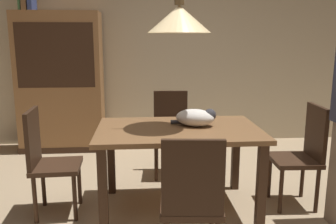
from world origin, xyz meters
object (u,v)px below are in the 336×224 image
Objects in this scene: chair_far_back at (171,129)px; cat_sleeping at (196,117)px; chair_left_side at (47,158)px; chair_near_front at (192,199)px; pendant_lamp at (179,19)px; dining_table at (178,139)px; book_blue_wide at (32,1)px; chair_right_side at (303,151)px; book_green_slim at (21,0)px; hutch_bookcase at (61,85)px; book_brown_thick at (26,2)px.

cat_sleeping is (0.16, -0.82, 0.32)m from chair_far_back.
chair_left_side is 1.00× the size of chair_near_front.
chair_near_front is 2.28× the size of cat_sleeping.
chair_far_back is at bearing 89.66° from pendant_lamp.
chair_far_back is at bearing 100.83° from cat_sleeping.
pendant_lamp reaches higher than dining_table.
chair_near_front is 3.88× the size of book_blue_wide.
cat_sleeping is 0.31× the size of pendant_lamp.
dining_table is at bearing -48.11° from book_blue_wide.
chair_near_front is (-1.14, -0.87, 0.00)m from chair_right_side.
chair_near_front is 0.72× the size of pendant_lamp.
cat_sleeping is at bearing 19.79° from pendant_lamp.
cat_sleeping is 1.70× the size of book_blue_wide.
dining_table is 1.51× the size of chair_far_back.
chair_far_back is at bearing -28.82° from book_green_slim.
chair_near_front is at bearing -90.46° from dining_table.
hutch_bookcase is at bearing -0.20° from book_green_slim.
book_blue_wide is (-2.82, 1.89, 1.46)m from chair_right_side.
chair_far_back is 2.50m from book_brown_thick.
book_blue_wide is at bearing 0.00° from book_brown_thick.
dining_table is 2.90m from book_brown_thick.
chair_right_side is (1.12, -0.88, 0.00)m from chair_far_back.
chair_right_side is 1.43m from chair_near_front.
chair_left_side and chair_right_side have the same top height.
pendant_lamp is 5.42× the size of book_blue_wide.
chair_left_side is at bearing -71.32° from book_brown_thick.
pendant_lamp is 2.47m from hutch_bookcase.
chair_left_side is 0.72× the size of pendant_lamp.
book_brown_thick is at bearing 136.53° from cat_sleeping.
dining_table is 3.44× the size of cat_sleeping.
chair_right_side is 3.88× the size of book_brown_thick.
pendant_lamp reaches higher than cat_sleeping.
chair_left_side is 1.61m from pendant_lamp.
chair_left_side is at bearing 142.06° from chair_near_front.
cat_sleeping is (0.16, 0.06, 0.18)m from dining_table.
chair_near_front is (-0.01, -1.76, 0.00)m from chair_far_back.
book_brown_thick is (-1.77, 1.01, 1.45)m from chair_far_back.
book_green_slim is (-2.96, 1.89, 1.47)m from chair_right_side.
book_green_slim reaches higher than hutch_bookcase.
pendant_lamp is at bearing 0.20° from chair_left_side.
chair_near_front reaches higher than cat_sleeping.
chair_left_side is at bearing -177.24° from cat_sleeping.
chair_far_back is 3.88× the size of book_brown_thick.
pendant_lamp is at bearing -45.90° from book_green_slim.
pendant_lamp reaches higher than chair_left_side.
dining_table is at bearing -104.04° from pendant_lamp.
hutch_bookcase reaches higher than cat_sleeping.
chair_far_back is 3.88× the size of book_blue_wide.
hutch_bookcase is (-1.39, 1.89, -0.77)m from pendant_lamp.
chair_far_back is 1.00× the size of chair_right_side.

